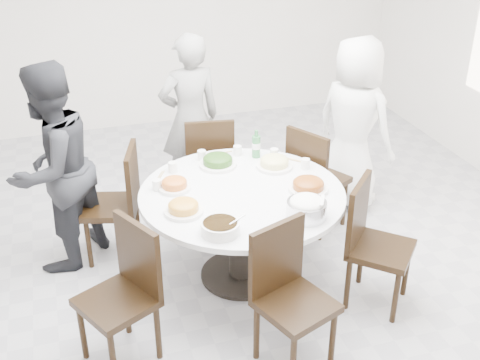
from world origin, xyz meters
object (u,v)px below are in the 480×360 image
object	(u,v)px
chair_s	(296,302)
diner_middle	(190,119)
chair_n	(209,163)
beverage_bottle	(256,144)
dining_table	(242,235)
chair_nw	(111,204)
chair_se	(381,247)
rice_bowl	(306,210)
diner_left	(53,169)
chair_sw	(116,299)
soup_bowl	(220,228)
chair_ne	(319,177)
diner_right	(354,124)

from	to	relation	value
chair_s	diner_middle	size ratio (longest dim) A/B	0.60
chair_n	diner_middle	xyz separation A→B (m)	(-0.09, 0.31, 0.32)
diner_middle	beverage_bottle	size ratio (longest dim) A/B	6.79
dining_table	chair_nw	bearing A→B (deg)	147.04
chair_n	chair_se	bearing A→B (deg)	125.37
diner_middle	rice_bowl	distance (m)	1.89
diner_left	rice_bowl	bearing A→B (deg)	99.61
chair_sw	chair_se	world-z (taller)	same
chair_s	rice_bowl	bearing A→B (deg)	41.16
diner_middle	soup_bowl	world-z (taller)	diner_middle
beverage_bottle	chair_ne	bearing A→B (deg)	-0.00
dining_table	diner_right	world-z (taller)	diner_right
chair_sw	beverage_bottle	size ratio (longest dim) A/B	4.07
chair_s	chair_ne	bearing A→B (deg)	40.18
chair_s	rice_bowl	world-z (taller)	chair_s
chair_s	diner_middle	distance (m)	2.37
chair_ne	diner_middle	size ratio (longest dim) A/B	0.60
chair_n	chair_nw	world-z (taller)	same
chair_s	chair_se	size ratio (longest dim) A/B	1.00
chair_n	chair_s	size ratio (longest dim) A/B	1.00
chair_se	diner_right	world-z (taller)	diner_right
chair_se	rice_bowl	xyz separation A→B (m)	(-0.54, 0.12, 0.33)
diner_right	diner_left	world-z (taller)	diner_left
diner_middle	rice_bowl	world-z (taller)	diner_middle
diner_right	soup_bowl	xyz separation A→B (m)	(-1.60, -1.30, -0.00)
chair_sw	diner_middle	bearing A→B (deg)	127.06
chair_ne	chair_se	size ratio (longest dim) A/B	1.00
chair_se	rice_bowl	bearing A→B (deg)	120.70
dining_table	chair_ne	size ratio (longest dim) A/B	1.58
chair_nw	dining_table	bearing A→B (deg)	72.74
diner_left	soup_bowl	size ratio (longest dim) A/B	6.47
chair_nw	chair_se	xyz separation A→B (m)	(1.75, -1.17, 0.00)
dining_table	diner_left	bearing A→B (deg)	153.93
chair_se	diner_right	size ratio (longest dim) A/B	0.60
chair_ne	chair_sw	distance (m)	2.18
chair_sw	beverage_bottle	xyz separation A→B (m)	(1.29, 1.13, 0.39)
chair_s	diner_middle	bearing A→B (deg)	71.38
diner_right	chair_ne	bearing A→B (deg)	93.27
chair_sw	rice_bowl	size ratio (longest dim) A/B	3.50
chair_nw	chair_sw	bearing A→B (deg)	10.85
chair_nw	diner_middle	distance (m)	1.20
dining_table	chair_n	world-z (taller)	chair_n
diner_right	rice_bowl	world-z (taller)	diner_right
diner_right	beverage_bottle	size ratio (longest dim) A/B	6.80
chair_ne	chair_se	distance (m)	1.11
diner_middle	soup_bowl	xyz separation A→B (m)	(-0.23, -1.87, -0.00)
chair_ne	rice_bowl	distance (m)	1.18
chair_se	beverage_bottle	distance (m)	1.30
chair_se	soup_bowl	bearing A→B (deg)	128.01
chair_sw	chair_se	xyz separation A→B (m)	(1.85, 0.03, 0.00)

